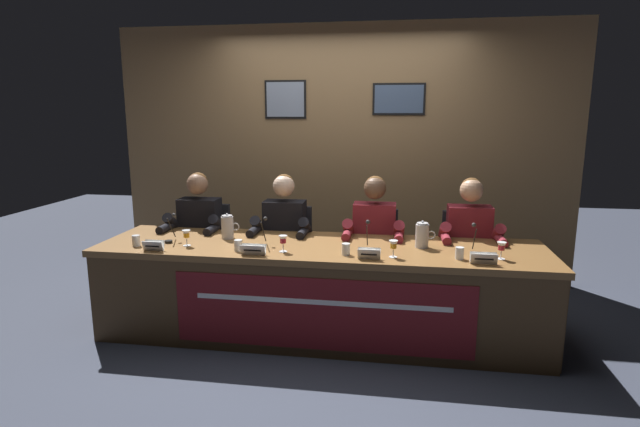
% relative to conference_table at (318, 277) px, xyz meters
% --- Properties ---
extents(ground_plane, '(12.00, 12.00, 0.00)m').
position_rel_conference_table_xyz_m(ground_plane, '(-0.00, 0.12, -0.51)').
color(ground_plane, '#383D4C').
extents(wall_back_panelled, '(4.66, 0.14, 2.60)m').
position_rel_conference_table_xyz_m(wall_back_panelled, '(-0.00, 1.56, 0.80)').
color(wall_back_panelled, '#937047').
rests_on(wall_back_panelled, ground_plane).
extents(conference_table, '(3.46, 0.89, 0.73)m').
position_rel_conference_table_xyz_m(conference_table, '(0.00, 0.00, 0.00)').
color(conference_table, brown).
rests_on(conference_table, ground_plane).
extents(chair_far_left, '(0.44, 0.45, 0.89)m').
position_rel_conference_table_xyz_m(chair_far_left, '(-1.19, 0.74, -0.08)').
color(chair_far_left, black).
rests_on(chair_far_left, ground_plane).
extents(panelist_far_left, '(0.51, 0.48, 1.21)m').
position_rel_conference_table_xyz_m(panelist_far_left, '(-1.19, 0.54, 0.20)').
color(panelist_far_left, black).
rests_on(panelist_far_left, ground_plane).
extents(nameplate_far_left, '(0.16, 0.06, 0.08)m').
position_rel_conference_table_xyz_m(nameplate_far_left, '(-1.20, -0.24, 0.26)').
color(nameplate_far_left, white).
rests_on(nameplate_far_left, conference_table).
extents(juice_glass_far_left, '(0.06, 0.06, 0.12)m').
position_rel_conference_table_xyz_m(juice_glass_far_left, '(-1.01, -0.06, 0.31)').
color(juice_glass_far_left, white).
rests_on(juice_glass_far_left, conference_table).
extents(water_cup_far_left, '(0.06, 0.06, 0.08)m').
position_rel_conference_table_xyz_m(water_cup_far_left, '(-1.40, -0.13, 0.26)').
color(water_cup_far_left, silver).
rests_on(water_cup_far_left, conference_table).
extents(microphone_far_left, '(0.06, 0.17, 0.22)m').
position_rel_conference_table_xyz_m(microphone_far_left, '(-1.19, 0.04, 0.30)').
color(microphone_far_left, black).
rests_on(microphone_far_left, conference_table).
extents(chair_center_left, '(0.44, 0.45, 0.89)m').
position_rel_conference_table_xyz_m(chair_center_left, '(-0.40, 0.74, -0.08)').
color(chair_center_left, black).
rests_on(chair_center_left, ground_plane).
extents(panelist_center_left, '(0.51, 0.48, 1.21)m').
position_rel_conference_table_xyz_m(panelist_center_left, '(-0.40, 0.54, 0.20)').
color(panelist_center_left, black).
rests_on(panelist_center_left, ground_plane).
extents(nameplate_center_left, '(0.18, 0.06, 0.08)m').
position_rel_conference_table_xyz_m(nameplate_center_left, '(-0.44, -0.23, 0.26)').
color(nameplate_center_left, white).
rests_on(nameplate_center_left, conference_table).
extents(juice_glass_center_left, '(0.06, 0.06, 0.12)m').
position_rel_conference_table_xyz_m(juice_glass_center_left, '(-0.24, -0.12, 0.31)').
color(juice_glass_center_left, white).
rests_on(juice_glass_center_left, conference_table).
extents(water_cup_center_left, '(0.06, 0.06, 0.08)m').
position_rel_conference_table_xyz_m(water_cup_center_left, '(-0.58, -0.15, 0.26)').
color(water_cup_center_left, silver).
rests_on(water_cup_center_left, conference_table).
extents(microphone_center_left, '(0.06, 0.17, 0.22)m').
position_rel_conference_table_xyz_m(microphone_center_left, '(-0.43, 0.01, 0.30)').
color(microphone_center_left, black).
rests_on(microphone_center_left, conference_table).
extents(chair_center_right, '(0.44, 0.45, 0.89)m').
position_rel_conference_table_xyz_m(chair_center_right, '(0.39, 0.74, -0.08)').
color(chair_center_right, black).
rests_on(chair_center_right, ground_plane).
extents(panelist_center_right, '(0.51, 0.48, 1.21)m').
position_rel_conference_table_xyz_m(panelist_center_right, '(0.39, 0.54, 0.20)').
color(panelist_center_right, black).
rests_on(panelist_center_right, ground_plane).
extents(nameplate_center_right, '(0.16, 0.06, 0.08)m').
position_rel_conference_table_xyz_m(nameplate_center_right, '(0.40, -0.21, 0.26)').
color(nameplate_center_right, white).
rests_on(nameplate_center_right, conference_table).
extents(juice_glass_center_right, '(0.06, 0.06, 0.12)m').
position_rel_conference_table_xyz_m(juice_glass_center_right, '(0.56, -0.14, 0.31)').
color(juice_glass_center_right, white).
rests_on(juice_glass_center_right, conference_table).
extents(water_cup_center_right, '(0.06, 0.06, 0.08)m').
position_rel_conference_table_xyz_m(water_cup_center_right, '(0.23, -0.12, 0.26)').
color(water_cup_center_right, silver).
rests_on(water_cup_center_right, conference_table).
extents(microphone_center_right, '(0.06, 0.17, 0.22)m').
position_rel_conference_table_xyz_m(microphone_center_right, '(0.37, 0.01, 0.30)').
color(microphone_center_right, black).
rests_on(microphone_center_right, conference_table).
extents(chair_far_right, '(0.44, 0.45, 0.89)m').
position_rel_conference_table_xyz_m(chair_far_right, '(1.18, 0.74, -0.08)').
color(chair_far_right, black).
rests_on(chair_far_right, ground_plane).
extents(panelist_far_right, '(0.51, 0.48, 1.21)m').
position_rel_conference_table_xyz_m(panelist_far_right, '(1.18, 0.54, 0.20)').
color(panelist_far_right, black).
rests_on(panelist_far_right, ground_plane).
extents(nameplate_far_right, '(0.18, 0.06, 0.08)m').
position_rel_conference_table_xyz_m(nameplate_far_right, '(1.17, -0.20, 0.26)').
color(nameplate_far_right, white).
rests_on(nameplate_far_right, conference_table).
extents(juice_glass_far_right, '(0.06, 0.06, 0.12)m').
position_rel_conference_table_xyz_m(juice_glass_far_right, '(1.31, -0.06, 0.31)').
color(juice_glass_far_right, white).
rests_on(juice_glass_far_right, conference_table).
extents(water_cup_far_right, '(0.06, 0.06, 0.08)m').
position_rel_conference_table_xyz_m(water_cup_far_right, '(1.03, -0.10, 0.26)').
color(water_cup_far_right, silver).
rests_on(water_cup_far_right, conference_table).
extents(microphone_far_right, '(0.06, 0.17, 0.22)m').
position_rel_conference_table_xyz_m(microphone_far_right, '(1.14, 0.03, 0.30)').
color(microphone_far_right, black).
rests_on(microphone_far_right, conference_table).
extents(water_pitcher_left_side, '(0.15, 0.10, 0.21)m').
position_rel_conference_table_xyz_m(water_pitcher_left_side, '(-0.78, 0.21, 0.32)').
color(water_pitcher_left_side, silver).
rests_on(water_pitcher_left_side, conference_table).
extents(water_pitcher_right_side, '(0.15, 0.10, 0.21)m').
position_rel_conference_table_xyz_m(water_pitcher_right_side, '(0.78, 0.17, 0.32)').
color(water_pitcher_right_side, silver).
rests_on(water_pitcher_right_side, conference_table).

